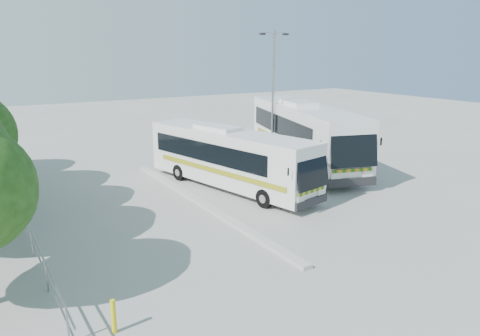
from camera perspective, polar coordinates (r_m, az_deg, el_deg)
ground at (r=21.87m, az=3.02°, el=-4.88°), size 100.00×100.00×0.00m
kerb_divider at (r=22.39m, az=-4.77°, el=-4.25°), size 0.40×16.00×0.15m
railing at (r=22.08m, az=-25.49°, el=-4.10°), size 0.06×22.00×1.00m
coach_main at (r=24.51m, az=-1.27°, el=1.33°), size 4.56×11.23×3.06m
coach_adjacent at (r=29.96m, az=7.79°, el=4.29°), size 6.40×13.61×3.72m
lamppost at (r=30.60m, az=4.06°, el=9.45°), size 2.04×0.36×8.35m
bollard at (r=13.09m, az=-15.16°, el=-17.06°), size 0.14×0.14×0.94m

